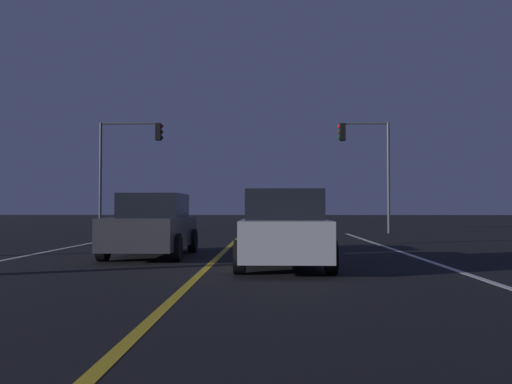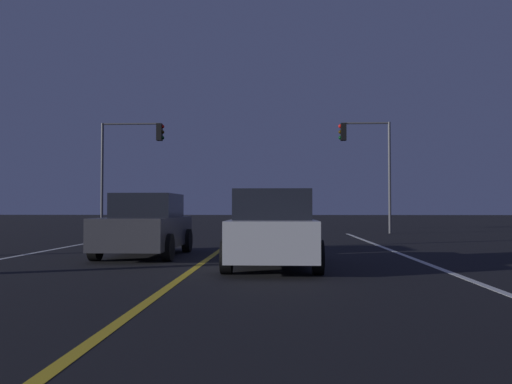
{
  "view_description": "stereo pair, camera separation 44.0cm",
  "coord_description": "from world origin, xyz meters",
  "px_view_note": "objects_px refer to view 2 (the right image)",
  "views": [
    {
      "loc": [
        1.38,
        1.03,
        1.31
      ],
      "look_at": [
        0.71,
        26.34,
        2.08
      ],
      "focal_mm": 36.75,
      "sensor_mm": 36.0,
      "label": 1
    },
    {
      "loc": [
        1.83,
        1.03,
        1.31
      ],
      "look_at": [
        0.71,
        26.34,
        2.08
      ],
      "focal_mm": 36.75,
      "sensor_mm": 36.0,
      "label": 2
    }
  ],
  "objects_px": {
    "traffic_light_near_left": "(131,151)",
    "car_oncoming": "(146,226)",
    "car_lead_same_lane": "(273,230)",
    "traffic_light_near_right": "(366,152)"
  },
  "relations": [
    {
      "from": "car_oncoming",
      "to": "traffic_light_near_left",
      "type": "bearing_deg",
      "value": -162.28
    },
    {
      "from": "car_lead_same_lane",
      "to": "traffic_light_near_left",
      "type": "distance_m",
      "value": 17.74
    },
    {
      "from": "traffic_light_near_right",
      "to": "traffic_light_near_left",
      "type": "xyz_separation_m",
      "value": [
        -12.31,
        0.0,
        0.07
      ]
    },
    {
      "from": "traffic_light_near_left",
      "to": "car_oncoming",
      "type": "bearing_deg",
      "value": -72.28
    },
    {
      "from": "car_oncoming",
      "to": "traffic_light_near_left",
      "type": "relative_size",
      "value": 0.74
    },
    {
      "from": "car_lead_same_lane",
      "to": "traffic_light_near_right",
      "type": "bearing_deg",
      "value": -16.56
    },
    {
      "from": "car_oncoming",
      "to": "traffic_light_near_right",
      "type": "relative_size",
      "value": 0.75
    },
    {
      "from": "car_lead_same_lane",
      "to": "traffic_light_near_right",
      "type": "relative_size",
      "value": 0.75
    },
    {
      "from": "traffic_light_near_right",
      "to": "car_lead_same_lane",
      "type": "bearing_deg",
      "value": 73.44
    },
    {
      "from": "car_oncoming",
      "to": "car_lead_same_lane",
      "type": "bearing_deg",
      "value": 54.14
    }
  ]
}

